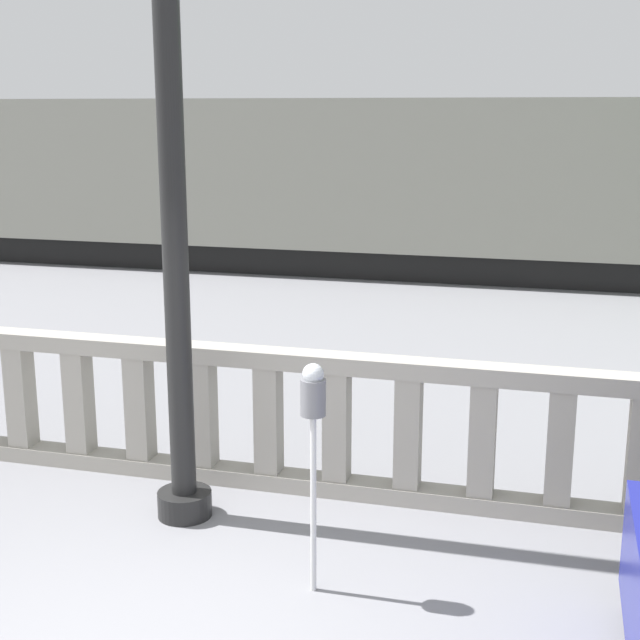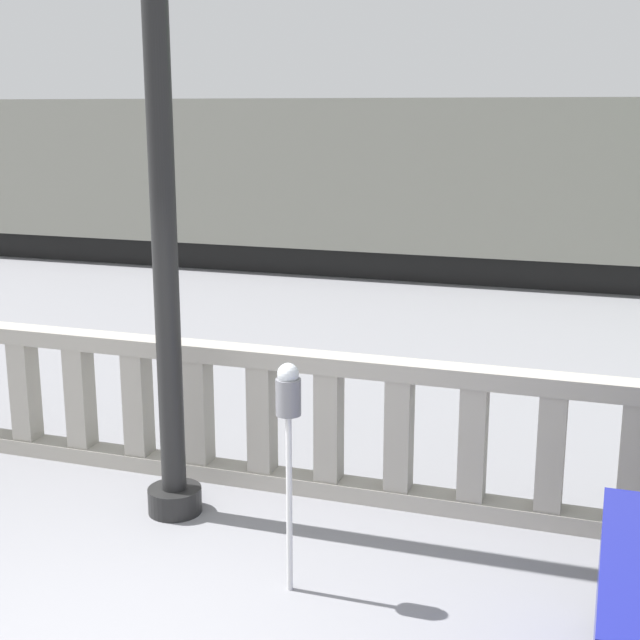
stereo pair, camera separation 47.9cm
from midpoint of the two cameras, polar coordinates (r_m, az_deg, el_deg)
name	(u,v)px [view 1 (the left image)]	position (r m, az deg, el deg)	size (l,w,h in m)	color
balustrade	(269,419)	(7.44, -5.17, -6.35)	(12.34, 0.24, 1.20)	#9E998E
lamppost	(171,142)	(6.56, -11.63, 11.10)	(0.42, 0.42, 5.56)	black
parking_meter	(313,412)	(5.64, -2.89, -5.91)	(0.16, 0.16, 1.56)	silver
train_near	(272,179)	(18.06, -3.86, 9.02)	(20.66, 2.91, 3.89)	black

